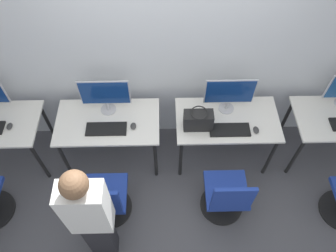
{
  "coord_description": "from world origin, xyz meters",
  "views": [
    {
      "loc": [
        -0.04,
        -1.77,
        3.57
      ],
      "look_at": [
        0.0,
        0.12,
        0.9
      ],
      "focal_mm": 35.0,
      "sensor_mm": 36.0,
      "label": 1
    }
  ],
  "objects": [
    {
      "name": "wall_back",
      "position": [
        0.0,
        0.74,
        1.4
      ],
      "size": [
        12.0,
        0.05,
        2.8
      ],
      "color": "silver",
      "rests_on": "ground_plane"
    },
    {
      "name": "desk_right",
      "position": [
        0.65,
        0.31,
        0.66
      ],
      "size": [
        1.11,
        0.62,
        0.75
      ],
      "color": "silver",
      "rests_on": "ground_plane"
    },
    {
      "name": "keyboard_left",
      "position": [
        -0.65,
        0.2,
        0.76
      ],
      "size": [
        0.42,
        0.17,
        0.02
      ],
      "color": "black",
      "rests_on": "desk_left"
    },
    {
      "name": "mouse_far_left",
      "position": [
        -1.67,
        0.25,
        0.76
      ],
      "size": [
        0.06,
        0.09,
        0.03
      ],
      "color": "#333333",
      "rests_on": "desk_far_left"
    },
    {
      "name": "person_left",
      "position": [
        -0.67,
        -0.79,
        0.88
      ],
      "size": [
        0.36,
        0.21,
        1.61
      ],
      "color": "#232328",
      "rests_on": "ground_plane"
    },
    {
      "name": "desk_left",
      "position": [
        -0.65,
        0.31,
        0.66
      ],
      "size": [
        1.11,
        0.62,
        0.75
      ],
      "color": "silver",
      "rests_on": "ground_plane"
    },
    {
      "name": "ground_plane",
      "position": [
        0.0,
        0.0,
        0.0
      ],
      "size": [
        20.0,
        20.0,
        0.0
      ],
      "primitive_type": "plane",
      "color": "#4C4C51"
    },
    {
      "name": "keyboard_right",
      "position": [
        0.65,
        0.16,
        0.76
      ],
      "size": [
        0.42,
        0.17,
        0.02
      ],
      "color": "black",
      "rests_on": "desk_right"
    },
    {
      "name": "office_chair_right",
      "position": [
        0.6,
        -0.41,
        0.35
      ],
      "size": [
        0.48,
        0.48,
        0.87
      ],
      "color": "black",
      "rests_on": "ground_plane"
    },
    {
      "name": "mouse_right",
      "position": [
        0.92,
        0.15,
        0.76
      ],
      "size": [
        0.06,
        0.09,
        0.03
      ],
      "color": "#333333",
      "rests_on": "desk_right"
    },
    {
      "name": "office_chair_left",
      "position": [
        -0.66,
        -0.42,
        0.35
      ],
      "size": [
        0.48,
        0.48,
        0.87
      ],
      "color": "black",
      "rests_on": "ground_plane"
    },
    {
      "name": "monitor_right",
      "position": [
        0.65,
        0.45,
        1.0
      ],
      "size": [
        0.52,
        0.17,
        0.44
      ],
      "color": "#B2B2B7",
      "rests_on": "desk_right"
    },
    {
      "name": "mouse_left",
      "position": [
        -0.36,
        0.23,
        0.76
      ],
      "size": [
        0.06,
        0.09,
        0.03
      ],
      "color": "#333333",
      "rests_on": "desk_left"
    },
    {
      "name": "handbag",
      "position": [
        0.31,
        0.22,
        0.86
      ],
      "size": [
        0.3,
        0.18,
        0.25
      ],
      "color": "black",
      "rests_on": "desk_right"
    },
    {
      "name": "monitor_left",
      "position": [
        -0.65,
        0.47,
        1.0
      ],
      "size": [
        0.52,
        0.17,
        0.44
      ],
      "color": "#B2B2B7",
      "rests_on": "desk_left"
    }
  ]
}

